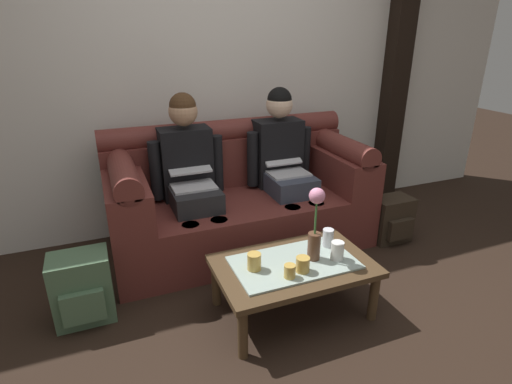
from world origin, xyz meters
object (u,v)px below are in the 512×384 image
couch (239,199)px  cup_far_center (328,238)px  person_left (190,172)px  cup_near_left (290,271)px  cup_near_right (337,251)px  flower_vase (315,224)px  backpack_left (82,289)px  coffee_table (294,269)px  cup_far_right (302,264)px  person_right (283,160)px  backpack_right (391,220)px  cup_far_left (254,262)px

couch → cup_far_center: size_ratio=17.46×
person_left → cup_near_left: size_ratio=15.81×
cup_near_right → couch: bearing=103.7°
flower_vase → cup_far_center: size_ratio=4.00×
backpack_left → flower_vase: bearing=-17.5°
coffee_table → cup_far_right: 0.14m
person_right → cup_far_right: (-0.39, -1.08, -0.26)m
cup_near_right → coffee_table: bearing=165.0°
cup_near_right → cup_far_center: size_ratio=0.99×
couch → cup_far_right: size_ratio=22.55×
couch → cup_far_right: 1.08m
cup_far_center → backpack_right: bearing=26.2°
couch → cup_far_right: (-0.00, -1.08, 0.02)m
coffee_table → cup_far_center: 0.32m
couch → flower_vase: couch is taller
person_left → couch: bearing=0.4°
couch → flower_vase: 1.01m
cup_near_right → backpack_left: bearing=161.9°
cup_near_right → cup_far_left: size_ratio=1.14×
person_left → backpack_left: bearing=-144.9°
flower_vase → cup_far_right: (-0.13, -0.10, -0.19)m
cup_near_left → person_right: bearing=66.6°
coffee_table → backpack_left: bearing=161.3°
cup_far_left → backpack_left: size_ratio=0.23×
flower_vase → cup_near_left: bearing=-150.7°
flower_vase → backpack_right: size_ratio=1.23×
cup_near_left → coffee_table: bearing=54.8°
person_right → cup_near_left: 1.23m
cup_near_left → cup_far_center: size_ratio=0.68×
cup_near_left → cup_far_right: (0.09, 0.03, 0.01)m
couch → cup_far_center: (0.29, -0.88, 0.04)m
couch → cup_near_right: size_ratio=17.57×
coffee_table → cup_near_left: cup_near_left is taller
couch → cup_far_left: (-0.25, -0.96, 0.03)m
backpack_right → backpack_left: backpack_left is taller
cup_far_center → cup_far_left: (-0.53, -0.08, -0.01)m
person_right → backpack_right: 1.02m
flower_vase → cup_near_left: 0.32m
cup_far_center → backpack_right: size_ratio=0.31×
coffee_table → backpack_right: backpack_right is taller
couch → cup_far_left: size_ratio=19.96×
cup_far_center → backpack_left: 1.52m
cup_near_right → cup_far_center: bearing=78.2°
coffee_table → backpack_left: (-1.19, 0.40, -0.09)m
cup_far_center → backpack_left: (-1.48, 0.31, -0.20)m
backpack_right → flower_vase: bearing=-152.7°
cup_far_left → coffee_table: bearing=-3.3°
person_right → cup_far_center: person_right is taller
person_right → coffee_table: bearing=-111.5°
backpack_right → person_right: bearing=150.6°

